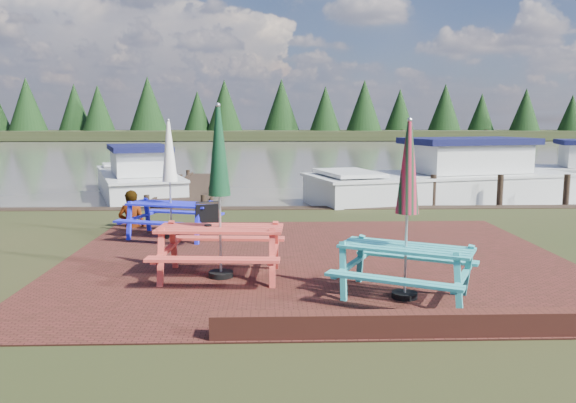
{
  "coord_description": "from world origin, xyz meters",
  "views": [
    {
      "loc": [
        -0.79,
        -8.78,
        2.5
      ],
      "look_at": [
        -0.48,
        1.5,
        1.0
      ],
      "focal_mm": 35.0,
      "sensor_mm": 36.0,
      "label": 1
    }
  ],
  "objects_px": {
    "picnic_table_teal": "(406,238)",
    "person": "(131,191)",
    "picnic_table_red": "(220,219)",
    "jetty": "(195,187)",
    "boat_near": "(445,182)",
    "boat_jetty": "(138,180)",
    "chalkboard": "(208,221)",
    "picnic_table_blue": "(171,198)"
  },
  "relations": [
    {
      "from": "picnic_table_teal",
      "to": "person",
      "type": "xyz_separation_m",
      "value": [
        -5.13,
        5.44,
        -0.0
      ]
    },
    {
      "from": "picnic_table_teal",
      "to": "picnic_table_red",
      "type": "relative_size",
      "value": 0.92
    },
    {
      "from": "jetty",
      "to": "boat_near",
      "type": "height_order",
      "value": "boat_near"
    },
    {
      "from": "boat_jetty",
      "to": "boat_near",
      "type": "xyz_separation_m",
      "value": [
        10.34,
        -1.85,
        0.09
      ]
    },
    {
      "from": "picnic_table_teal",
      "to": "person",
      "type": "relative_size",
      "value": 1.43
    },
    {
      "from": "boat_jetty",
      "to": "person",
      "type": "distance_m",
      "value": 6.95
    },
    {
      "from": "picnic_table_teal",
      "to": "chalkboard",
      "type": "distance_m",
      "value": 5.07
    },
    {
      "from": "chalkboard",
      "to": "boat_near",
      "type": "height_order",
      "value": "boat_near"
    },
    {
      "from": "boat_jetty",
      "to": "boat_near",
      "type": "distance_m",
      "value": 10.51
    },
    {
      "from": "picnic_table_teal",
      "to": "boat_near",
      "type": "distance_m",
      "value": 11.05
    },
    {
      "from": "picnic_table_blue",
      "to": "chalkboard",
      "type": "height_order",
      "value": "picnic_table_blue"
    },
    {
      "from": "jetty",
      "to": "person",
      "type": "distance_m",
      "value": 7.11
    },
    {
      "from": "jetty",
      "to": "boat_jetty",
      "type": "xyz_separation_m",
      "value": [
        -1.98,
        -0.27,
        0.29
      ]
    },
    {
      "from": "jetty",
      "to": "person",
      "type": "relative_size",
      "value": 5.21
    },
    {
      "from": "boat_jetty",
      "to": "boat_near",
      "type": "relative_size",
      "value": 0.81
    },
    {
      "from": "picnic_table_teal",
      "to": "boat_near",
      "type": "height_order",
      "value": "picnic_table_teal"
    },
    {
      "from": "picnic_table_red",
      "to": "picnic_table_teal",
      "type": "bearing_deg",
      "value": -19.11
    },
    {
      "from": "picnic_table_red",
      "to": "picnic_table_blue",
      "type": "height_order",
      "value": "picnic_table_red"
    },
    {
      "from": "picnic_table_red",
      "to": "boat_near",
      "type": "height_order",
      "value": "picnic_table_red"
    },
    {
      "from": "picnic_table_teal",
      "to": "boat_near",
      "type": "xyz_separation_m",
      "value": [
        3.78,
        10.37,
        -0.39
      ]
    },
    {
      "from": "person",
      "to": "boat_near",
      "type": "bearing_deg",
      "value": -150.12
    },
    {
      "from": "chalkboard",
      "to": "boat_near",
      "type": "relative_size",
      "value": 0.09
    },
    {
      "from": "boat_jetty",
      "to": "chalkboard",
      "type": "bearing_deg",
      "value": -87.4
    },
    {
      "from": "picnic_table_teal",
      "to": "picnic_table_red",
      "type": "xyz_separation_m",
      "value": [
        -2.68,
        1.14,
        0.08
      ]
    },
    {
      "from": "picnic_table_teal",
      "to": "person",
      "type": "distance_m",
      "value": 7.48
    },
    {
      "from": "picnic_table_red",
      "to": "boat_jetty",
      "type": "relative_size",
      "value": 0.37
    },
    {
      "from": "picnic_table_teal",
      "to": "boat_near",
      "type": "bearing_deg",
      "value": 97.04
    },
    {
      "from": "jetty",
      "to": "picnic_table_red",
      "type": "bearing_deg",
      "value": -80.48
    },
    {
      "from": "picnic_table_red",
      "to": "boat_near",
      "type": "bearing_deg",
      "value": 58.96
    },
    {
      "from": "picnic_table_teal",
      "to": "picnic_table_red",
      "type": "height_order",
      "value": "picnic_table_red"
    },
    {
      "from": "picnic_table_blue",
      "to": "jetty",
      "type": "bearing_deg",
      "value": 111.69
    },
    {
      "from": "person",
      "to": "jetty",
      "type": "bearing_deg",
      "value": -93.49
    },
    {
      "from": "picnic_table_teal",
      "to": "boat_near",
      "type": "relative_size",
      "value": 0.28
    },
    {
      "from": "jetty",
      "to": "picnic_table_teal",
      "type": "bearing_deg",
      "value": -69.87
    },
    {
      "from": "chalkboard",
      "to": "boat_jetty",
      "type": "bearing_deg",
      "value": 92.83
    },
    {
      "from": "jetty",
      "to": "boat_jetty",
      "type": "height_order",
      "value": "boat_jetty"
    },
    {
      "from": "chalkboard",
      "to": "jetty",
      "type": "bearing_deg",
      "value": 79.95
    },
    {
      "from": "chalkboard",
      "to": "person",
      "type": "bearing_deg",
      "value": 122.66
    },
    {
      "from": "picnic_table_blue",
      "to": "picnic_table_teal",
      "type": "bearing_deg",
      "value": -29.02
    },
    {
      "from": "picnic_table_red",
      "to": "jetty",
      "type": "relative_size",
      "value": 0.3
    },
    {
      "from": "picnic_table_red",
      "to": "picnic_table_blue",
      "type": "xyz_separation_m",
      "value": [
        -1.32,
        3.09,
        -0.08
      ]
    },
    {
      "from": "boat_jetty",
      "to": "person",
      "type": "bearing_deg",
      "value": -97.6
    }
  ]
}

